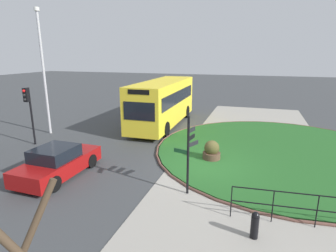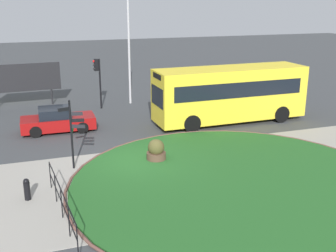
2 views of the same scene
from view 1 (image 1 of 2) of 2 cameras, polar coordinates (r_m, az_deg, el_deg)
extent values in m
plane|color=#3D3F42|center=(13.30, 7.67, -8.42)|extent=(120.00, 120.00, 0.00)
cube|color=#9E998E|center=(13.14, 17.18, -9.23)|extent=(32.00, 7.64, 0.02)
cylinder|color=#235B23|center=(16.21, 22.25, -4.92)|extent=(13.29, 13.29, 0.10)
torus|color=brown|center=(16.21, 22.25, -4.90)|extent=(13.60, 13.60, 0.11)
cylinder|color=black|center=(10.26, 4.18, -6.49)|extent=(0.09, 0.09, 2.99)
sphere|color=black|center=(9.80, 4.34, 1.95)|extent=(0.10, 0.10, 0.10)
cube|color=black|center=(9.61, 4.31, -0.32)|extent=(0.46, 0.14, 0.15)
cube|color=black|center=(10.19, 5.01, -0.80)|extent=(0.48, 0.15, 0.15)
cube|color=black|center=(10.30, 4.94, -2.34)|extent=(0.53, 0.13, 0.15)
cube|color=black|center=(10.36, 5.32, -3.67)|extent=(0.54, 0.26, 0.15)
cube|color=#195128|center=(10.34, 2.61, -5.24)|extent=(0.18, 0.55, 0.15)
cylinder|color=black|center=(8.80, 17.55, -19.47)|extent=(0.23, 0.23, 0.70)
sphere|color=black|center=(8.59, 17.76, -17.29)|extent=(0.22, 0.22, 0.22)
cube|color=black|center=(9.60, 28.96, -12.56)|extent=(0.44, 5.08, 0.03)
cube|color=black|center=(9.82, 28.60, -15.14)|extent=(0.44, 5.08, 0.03)
cylinder|color=black|center=(9.46, 13.01, -15.13)|extent=(0.04, 0.04, 1.10)
cylinder|color=black|center=(9.57, 20.93, -15.41)|extent=(0.04, 0.04, 1.10)
cylinder|color=black|center=(9.84, 28.55, -15.42)|extent=(0.04, 0.04, 1.10)
cube|color=yellow|center=(20.44, -1.03, 5.12)|extent=(9.14, 2.55, 3.01)
cube|color=black|center=(20.03, 2.31, 6.14)|extent=(8.02, 0.13, 0.88)
cube|color=black|center=(20.78, -4.27, 6.42)|extent=(8.02, 0.13, 0.88)
cube|color=black|center=(16.21, -6.06, 3.03)|extent=(0.05, 1.99, 1.10)
cube|color=black|center=(16.02, -6.17, 7.02)|extent=(0.04, 1.33, 0.28)
cylinder|color=black|center=(17.67, -0.52, -0.68)|extent=(1.00, 0.31, 1.00)
cylinder|color=black|center=(18.44, -7.12, -0.13)|extent=(1.00, 0.31, 1.00)
cylinder|color=black|center=(23.14, 3.85, 3.00)|extent=(1.00, 0.31, 1.00)
cylinder|color=black|center=(23.74, -1.39, 3.33)|extent=(1.00, 0.31, 1.00)
cube|color=maroon|center=(13.02, -21.76, -7.51)|extent=(4.04, 1.82, 0.66)
cube|color=black|center=(12.71, -22.48, -5.27)|extent=(1.75, 1.57, 0.53)
cube|color=#EAEACC|center=(14.77, -18.30, -4.44)|extent=(0.02, 0.20, 0.12)
cube|color=#EAEACC|center=(14.18, -14.92, -4.97)|extent=(0.02, 0.20, 0.12)
cylinder|color=black|center=(14.45, -20.92, -6.02)|extent=(0.64, 0.23, 0.64)
cylinder|color=black|center=(13.52, -15.71, -6.99)|extent=(0.64, 0.23, 0.64)
cylinder|color=black|center=(12.81, -28.04, -9.50)|extent=(0.64, 0.23, 0.64)
cylinder|color=black|center=(11.76, -22.64, -11.01)|extent=(0.64, 0.23, 0.64)
cylinder|color=black|center=(17.77, -26.46, 1.77)|extent=(0.11, 0.11, 3.37)
cube|color=black|center=(17.40, -27.38, 5.76)|extent=(0.28, 0.28, 0.78)
sphere|color=red|center=(17.26, -27.80, 6.47)|extent=(0.16, 0.16, 0.16)
sphere|color=black|center=(17.29, -27.71, 5.67)|extent=(0.16, 0.16, 0.16)
sphere|color=black|center=(17.32, -27.61, 4.88)|extent=(0.16, 0.16, 0.16)
cylinder|color=#B7B7BC|center=(19.64, -24.36, 9.56)|extent=(0.16, 0.16, 7.73)
cylinder|color=silver|center=(19.77, -25.66, 21.09)|extent=(0.32, 0.32, 0.22)
cylinder|color=brown|center=(14.05, 9.02, -6.26)|extent=(0.89, 0.89, 0.42)
sphere|color=#4C4723|center=(13.89, 9.10, -4.51)|extent=(0.75, 0.75, 0.75)
cylinder|color=#423323|center=(4.29, -26.26, -18.57)|extent=(0.62, 0.55, 1.31)
camera|label=2|loc=(17.04, 82.67, 8.54)|focal=44.36mm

